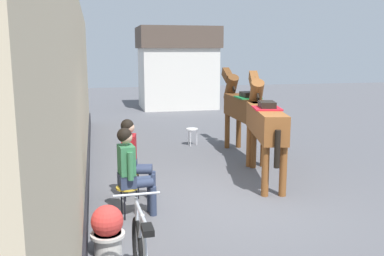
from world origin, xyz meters
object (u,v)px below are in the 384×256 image
Objects in this scene: saddled_horse_far at (244,108)px; flower_planter_near at (107,229)px; seated_visitor_far at (133,155)px; saddled_horse_near at (264,121)px; seated_visitor_near at (131,167)px; spare_stool_white at (192,131)px.

saddled_horse_far is 4.68× the size of flower_planter_near.
saddled_horse_far is at bearing 41.17° from seated_visitor_far.
saddled_horse_near and saddled_horse_far have the same top height.
saddled_horse_near is (2.73, 1.45, 0.38)m from seated_visitor_near.
saddled_horse_far is 6.51× the size of spare_stool_white.
flower_planter_near reaches higher than spare_stool_white.
saddled_horse_near is 1.86m from saddled_horse_far.
seated_visitor_near is at bearing -132.18° from saddled_horse_far.
seated_visitor_far reaches higher than spare_stool_white.
seated_visitor_near is 1.33m from flower_planter_near.
spare_stool_white is (-0.72, 3.20, -0.76)m from saddled_horse_near.
seated_visitor_far is at bearing 82.36° from seated_visitor_near.
seated_visitor_near is 0.78m from seated_visitor_far.
saddled_horse_far is (2.88, 2.52, 0.38)m from seated_visitor_far.
seated_visitor_near is 4.46m from saddled_horse_far.
seated_visitor_near is 0.46× the size of saddled_horse_far.
seated_visitor_near is at bearing -113.43° from spare_stool_white.
saddled_horse_near reaches higher than seated_visitor_far.
saddled_horse_near is 4.62× the size of flower_planter_near.
saddled_horse_near is at bearing -77.30° from spare_stool_white.
seated_visitor_far is 0.46× the size of saddled_horse_far.
saddled_horse_near is 3.36m from spare_stool_white.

